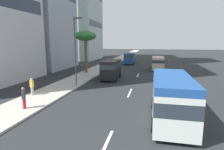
# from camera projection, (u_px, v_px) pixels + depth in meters

# --- Properties ---
(ground_plane) EXTENTS (198.00, 198.00, 0.00)m
(ground_plane) POSITION_uv_depth(u_px,v_px,m) (141.00, 69.00, 35.35)
(ground_plane) COLOR #26282B
(sidewalk_right) EXTENTS (162.00, 3.60, 0.15)m
(sidewalk_right) POSITION_uv_depth(u_px,v_px,m) (103.00, 67.00, 36.94)
(sidewalk_right) COLOR #B2ADA3
(sidewalk_right) RESTS_ON ground_plane
(lane_stripe_near) EXTENTS (3.20, 0.16, 0.01)m
(lane_stripe_near) POSITION_uv_depth(u_px,v_px,m) (105.00, 146.00, 8.96)
(lane_stripe_near) COLOR silver
(lane_stripe_near) RESTS_ON ground_plane
(lane_stripe_mid) EXTENTS (3.20, 0.16, 0.01)m
(lane_stripe_mid) POSITION_uv_depth(u_px,v_px,m) (130.00, 93.00, 18.44)
(lane_stripe_mid) COLOR silver
(lane_stripe_mid) RESTS_ON ground_plane
(lane_stripe_far) EXTENTS (3.20, 0.16, 0.01)m
(lane_stripe_far) POSITION_uv_depth(u_px,v_px,m) (138.00, 75.00, 28.21)
(lane_stripe_far) COLOR silver
(lane_stripe_far) RESTS_ON ground_plane
(van_lead) EXTENTS (4.72, 2.09, 2.57)m
(van_lead) POSITION_uv_depth(u_px,v_px,m) (111.00, 68.00, 24.96)
(van_lead) COLOR black
(van_lead) RESTS_ON ground_plane
(minibus_second) EXTENTS (6.62, 2.40, 2.88)m
(minibus_second) POSITION_uv_depth(u_px,v_px,m) (171.00, 96.00, 11.78)
(minibus_second) COLOR silver
(minibus_second) RESTS_ON ground_plane
(van_third) EXTENTS (5.39, 2.15, 2.55)m
(van_third) POSITION_uv_depth(u_px,v_px,m) (130.00, 58.00, 42.69)
(van_third) COLOR #1E478C
(van_third) RESTS_ON ground_plane
(van_fourth) EXTENTS (5.40, 2.18, 2.35)m
(van_fourth) POSITION_uv_depth(u_px,v_px,m) (158.00, 63.00, 33.30)
(van_fourth) COLOR beige
(van_fourth) RESTS_ON ground_plane
(pedestrian_near_lamp) EXTENTS (0.38, 0.33, 1.60)m
(pedestrian_near_lamp) POSITION_uv_depth(u_px,v_px,m) (24.00, 97.00, 13.51)
(pedestrian_near_lamp) COLOR red
(pedestrian_near_lamp) RESTS_ON sidewalk_right
(pedestrian_mid_block) EXTENTS (0.37, 0.39, 1.61)m
(pedestrian_mid_block) POSITION_uv_depth(u_px,v_px,m) (101.00, 65.00, 32.95)
(pedestrian_mid_block) COLOR #333338
(pedestrian_mid_block) RESTS_ON sidewalk_right
(pedestrian_by_tree) EXTENTS (0.30, 0.36, 1.59)m
(pedestrian_by_tree) POSITION_uv_depth(u_px,v_px,m) (32.00, 86.00, 16.98)
(pedestrian_by_tree) COLOR beige
(pedestrian_by_tree) RESTS_ON sidewalk_right
(palm_tree) EXTENTS (3.42, 3.42, 6.57)m
(palm_tree) POSITION_uv_depth(u_px,v_px,m) (85.00, 37.00, 29.00)
(palm_tree) COLOR brown
(palm_tree) RESTS_ON sidewalk_right
(street_lamp) EXTENTS (0.24, 0.97, 7.49)m
(street_lamp) POSITION_uv_depth(u_px,v_px,m) (76.00, 45.00, 20.09)
(street_lamp) COLOR #4C4C51
(street_lamp) RESTS_ON sidewalk_right
(office_tower_far) EXTENTS (13.42, 13.03, 32.97)m
(office_tower_far) POSITION_uv_depth(u_px,v_px,m) (74.00, 1.00, 52.28)
(office_tower_far) COLOR #B2C6BC
(office_tower_far) RESTS_ON ground_plane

